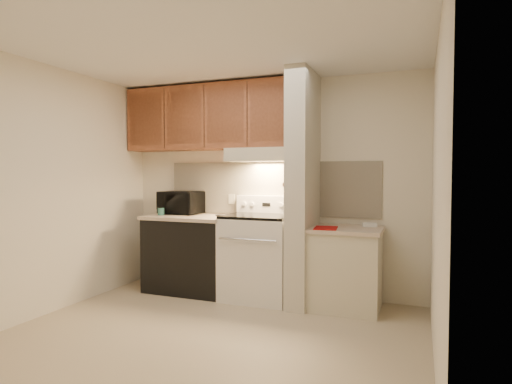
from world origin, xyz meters
The scene contains 50 objects.
floor centered at (0.00, 0.00, 0.00)m, with size 3.60×3.60×0.00m, color tan.
ceiling centered at (0.00, 0.00, 2.50)m, with size 3.60×3.60×0.00m, color white.
wall_back centered at (0.00, 1.50, 1.25)m, with size 3.60×0.02×2.50m, color silver.
wall_left centered at (-1.80, 0.00, 1.25)m, with size 0.02×3.00×2.50m, color silver.
wall_right centered at (1.80, 0.00, 1.25)m, with size 0.02×3.00×2.50m, color silver.
backsplash centered at (0.00, 1.49, 1.24)m, with size 2.60×0.02×0.63m, color white.
range_body centered at (0.00, 1.16, 0.46)m, with size 0.76×0.65×0.92m, color silver.
oven_window centered at (0.00, 0.84, 0.50)m, with size 0.50×0.01×0.30m, color black.
oven_handle centered at (0.00, 0.80, 0.72)m, with size 0.02×0.02×0.65m, color silver.
cooktop centered at (0.00, 1.16, 0.94)m, with size 0.74×0.64×0.03m, color black.
range_backguard centered at (0.00, 1.44, 1.05)m, with size 0.76×0.08×0.20m, color silver.
range_display centered at (0.00, 1.40, 1.05)m, with size 0.10×0.01×0.04m, color black.
range_knob_left_outer centered at (-0.28, 1.40, 1.05)m, with size 0.05×0.05×0.02m, color silver.
range_knob_left_inner centered at (-0.18, 1.40, 1.05)m, with size 0.05×0.05×0.02m, color silver.
range_knob_right_inner centered at (0.18, 1.40, 1.05)m, with size 0.05×0.05×0.02m, color silver.
range_knob_right_outer centered at (0.28, 1.40, 1.05)m, with size 0.05×0.05×0.02m, color silver.
dishwasher_front centered at (-0.88, 1.17, 0.43)m, with size 1.00×0.63×0.87m, color black.
left_countertop centered at (-0.88, 1.17, 0.89)m, with size 1.04×0.67×0.04m, color #C0AB94.
spoon_rest centered at (-0.48, 1.25, 0.92)m, with size 0.21×0.07×0.01m, color black.
teal_jar centered at (-1.23, 1.06, 0.95)m, with size 0.08×0.08×0.09m, color #2E675C.
outlet centered at (-0.48, 1.48, 1.10)m, with size 0.08×0.01×0.12m, color beige.
microwave centered at (-1.10, 1.31, 1.05)m, with size 0.51×0.34×0.28m, color black.
partition_pillar centered at (0.51, 1.15, 1.25)m, with size 0.22×0.70×2.50m, color beige.
pillar_trim centered at (0.39, 1.15, 1.30)m, with size 0.01×0.70×0.04m, color #955232.
knife_strip centered at (0.39, 1.10, 1.32)m, with size 0.02×0.42×0.04m, color black.
knife_blade_a centered at (0.38, 0.94, 1.22)m, with size 0.01×0.04×0.16m, color silver.
knife_handle_a centered at (0.38, 0.95, 1.37)m, with size 0.02×0.02×0.10m, color black.
knife_blade_b centered at (0.38, 1.01, 1.21)m, with size 0.01×0.04×0.18m, color silver.
knife_handle_b centered at (0.38, 1.02, 1.37)m, with size 0.02×0.02×0.10m, color black.
knife_blade_c centered at (0.38, 1.11, 1.20)m, with size 0.01×0.04×0.20m, color silver.
knife_handle_c centered at (0.38, 1.11, 1.37)m, with size 0.02×0.02×0.10m, color black.
knife_blade_d centered at (0.38, 1.18, 1.22)m, with size 0.01×0.04×0.16m, color silver.
knife_handle_d centered at (0.38, 1.19, 1.37)m, with size 0.02×0.02×0.10m, color black.
knife_blade_e centered at (0.38, 1.27, 1.21)m, with size 0.01×0.04×0.18m, color silver.
knife_handle_e centered at (0.38, 1.27, 1.37)m, with size 0.02×0.02×0.10m, color black.
oven_mitt centered at (0.38, 1.32, 1.16)m, with size 0.03×0.10×0.24m, color slate.
right_cab_base centered at (0.97, 1.15, 0.40)m, with size 0.70×0.60×0.81m, color beige.
right_countertop centered at (0.97, 1.15, 0.83)m, with size 0.74×0.64×0.04m, color #C0AB94.
red_folder centered at (0.79, 1.00, 0.86)m, with size 0.23×0.31×0.01m, color #930A09.
white_box centered at (1.19, 1.33, 0.87)m, with size 0.15×0.10×0.04m, color white.
range_hood centered at (0.00, 1.28, 1.62)m, with size 0.78×0.44×0.15m, color beige.
hood_lip centered at (0.00, 1.07, 1.58)m, with size 0.78×0.04×0.06m, color beige.
upper_cabinets centered at (-0.69, 1.32, 2.08)m, with size 2.18×0.33×0.77m, color #955232.
cab_door_a centered at (-1.51, 1.17, 2.08)m, with size 0.46×0.01×0.63m, color #955232.
cab_gap_a centered at (-1.23, 1.16, 2.08)m, with size 0.01×0.01×0.73m, color black.
cab_door_b centered at (-0.96, 1.17, 2.08)m, with size 0.46×0.01×0.63m, color #955232.
cab_gap_b centered at (-0.69, 1.16, 2.08)m, with size 0.01×0.01×0.73m, color black.
cab_door_c centered at (-0.42, 1.17, 2.08)m, with size 0.46×0.01×0.63m, color #955232.
cab_gap_c centered at (-0.14, 1.16, 2.08)m, with size 0.01×0.01×0.73m, color black.
cab_door_d centered at (0.13, 1.17, 2.08)m, with size 0.46×0.01×0.63m, color #955232.
Camera 1 is at (1.69, -3.31, 1.41)m, focal length 30.00 mm.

